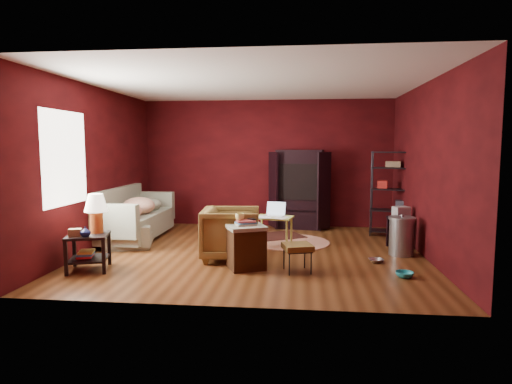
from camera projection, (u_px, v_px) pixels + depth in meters
room at (252, 169)px, 7.05m from camera, size 5.54×5.04×2.84m
sofa at (134, 219)px, 8.20m from camera, size 1.06×2.09×0.78m
armchair at (231, 231)px, 6.73m from camera, size 0.89×0.95×0.90m
pet_bowl_steel at (376, 255)px, 6.56m from camera, size 0.23×0.11×0.22m
pet_bowl_turquoise at (405, 269)px, 5.80m from camera, size 0.24×0.08×0.24m
vase at (85, 232)px, 5.92m from camera, size 0.18×0.18×0.14m
mug at (240, 216)px, 6.18m from camera, size 0.15×0.13×0.13m
side_table at (92, 224)px, 6.15m from camera, size 0.68×0.68×1.09m
sofa_cushions at (133, 216)px, 8.15m from camera, size 0.89×2.19×0.91m
hamper at (246, 246)px, 6.23m from camera, size 0.69×0.69×0.73m
footstool at (297, 248)px, 6.04m from camera, size 0.48×0.48×0.40m
rug_round at (291, 242)px, 7.95m from camera, size 1.57×1.57×0.01m
rug_oriental at (273, 236)px, 8.43m from camera, size 1.37×1.23×0.01m
laptop_desk at (274, 220)px, 7.55m from camera, size 0.71×0.59×0.79m
tv_armoire at (300, 188)px, 9.28m from camera, size 1.34×0.81×1.71m
wire_shelving at (393, 190)px, 8.43m from camera, size 0.88×0.54×1.68m
small_stand at (401, 217)px, 7.48m from camera, size 0.47×0.47×0.73m
trash_can at (401, 236)px, 6.98m from camera, size 0.55×0.55×0.68m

